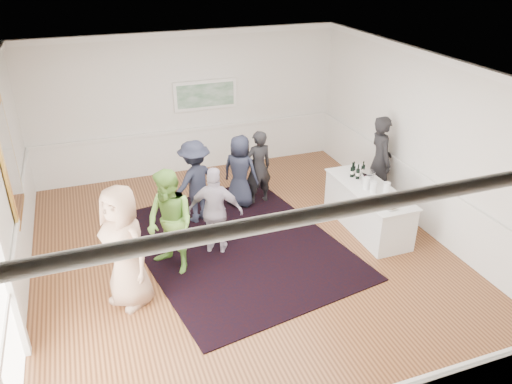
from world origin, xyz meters
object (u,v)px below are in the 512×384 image
object	(u,v)px
bartender	(380,161)
guest_green	(170,223)
guest_dark_a	(195,182)
guest_dark_b	(258,168)
ice_bucket	(368,178)
nut_bowl	(391,207)
guest_tan	(124,247)
guest_navy	(240,171)
serving_table	(368,208)
guest_lilac	(216,211)

from	to	relation	value
bartender	guest_green	world-z (taller)	bartender
guest_dark_a	guest_dark_b	world-z (taller)	guest_dark_a
guest_dark_a	bartender	bearing A→B (deg)	147.39
ice_bucket	nut_bowl	distance (m)	1.00
guest_tan	ice_bucket	distance (m)	4.60
guest_green	guest_navy	size ratio (longest dim) A/B	1.18
guest_green	guest_navy	distance (m)	2.48
guest_tan	ice_bucket	bearing A→B (deg)	65.88
guest_dark_a	nut_bowl	xyz separation A→B (m)	(2.84, -2.19, 0.06)
serving_table	ice_bucket	world-z (taller)	ice_bucket
guest_dark_a	guest_navy	distance (m)	1.04
guest_dark_a	guest_navy	xyz separation A→B (m)	(0.99, 0.30, -0.07)
guest_green	guest_lilac	distance (m)	0.87
guest_green	serving_table	bearing A→B (deg)	60.01
guest_tan	nut_bowl	distance (m)	4.38
serving_table	ice_bucket	size ratio (longest dim) A/B	7.99
ice_bucket	bartender	bearing A→B (deg)	43.46
guest_tan	ice_bucket	world-z (taller)	guest_tan
ice_bucket	guest_green	bearing A→B (deg)	-176.07
guest_green	ice_bucket	world-z (taller)	guest_green
guest_green	guest_dark_a	bearing A→B (deg)	121.37
serving_table	nut_bowl	size ratio (longest dim) A/B	8.88
guest_dark_a	ice_bucket	bearing A→B (deg)	134.28
bartender	ice_bucket	size ratio (longest dim) A/B	7.20
nut_bowl	guest_green	bearing A→B (deg)	168.52
guest_tan	guest_navy	world-z (taller)	guest_tan
nut_bowl	guest_dark_b	bearing A→B (deg)	120.73
guest_tan	guest_lilac	bearing A→B (deg)	83.96
guest_lilac	guest_dark_a	world-z (taller)	guest_dark_a
nut_bowl	ice_bucket	bearing A→B (deg)	81.64
bartender	guest_tan	bearing A→B (deg)	115.53
guest_dark_b	guest_lilac	bearing A→B (deg)	41.95
ice_bucket	guest_tan	bearing A→B (deg)	-169.16
guest_navy	guest_lilac	bearing A→B (deg)	100.30
serving_table	guest_lilac	distance (m)	2.90
nut_bowl	serving_table	bearing A→B (deg)	83.08
bartender	guest_dark_b	bearing A→B (deg)	79.03
guest_green	ice_bucket	bearing A→B (deg)	62.67
nut_bowl	guest_navy	bearing A→B (deg)	126.69
serving_table	guest_dark_a	world-z (taller)	guest_dark_a
guest_lilac	guest_dark_b	size ratio (longest dim) A/B	1.01
guest_tan	guest_dark_a	size ratio (longest dim) A/B	1.18
ice_bucket	nut_bowl	xyz separation A→B (m)	(-0.15, -0.99, -0.08)
guest_tan	guest_navy	xyz separation A→B (m)	(2.52, 2.36, -0.21)
serving_table	guest_dark_a	distance (m)	3.27
guest_green	guest_dark_b	size ratio (longest dim) A/B	1.13
serving_table	guest_green	bearing A→B (deg)	-178.72
guest_dark_b	ice_bucket	size ratio (longest dim) A/B	6.03
bartender	guest_dark_b	xyz separation A→B (m)	(-2.28, 0.85, -0.15)
guest_green	nut_bowl	xyz separation A→B (m)	(3.60, -0.73, -0.01)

